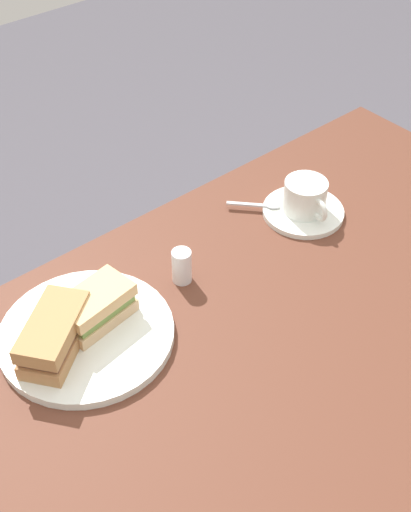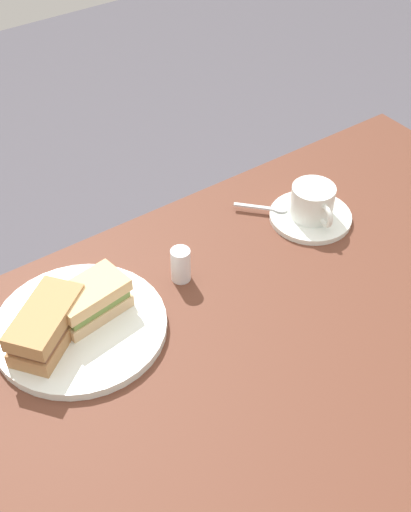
{
  "view_description": "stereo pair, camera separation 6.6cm",
  "coord_description": "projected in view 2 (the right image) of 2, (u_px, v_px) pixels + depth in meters",
  "views": [
    {
      "loc": [
        -0.53,
        -0.41,
        1.53
      ],
      "look_at": [
        -0.01,
        0.22,
        0.79
      ],
      "focal_mm": 47.4,
      "sensor_mm": 36.0,
      "label": 1
    },
    {
      "loc": [
        -0.48,
        -0.45,
        1.53
      ],
      "look_at": [
        -0.01,
        0.22,
        0.79
      ],
      "focal_mm": 47.4,
      "sensor_mm": 36.0,
      "label": 2
    }
  ],
  "objects": [
    {
      "name": "coffee_saucer",
      "position": [
        310.0,
        217.0,
        1.21
      ],
      "size": [
        0.15,
        0.15,
        0.01
      ],
      "primitive_type": "cylinder",
      "color": "white",
      "rests_on": "dining_table"
    },
    {
      "name": "sandwich_back",
      "position": [
        47.0,
        325.0,
        0.97
      ],
      "size": [
        0.14,
        0.13,
        0.06
      ],
      "color": "#B17D4D",
      "rests_on": "sandwich_plate"
    },
    {
      "name": "sandwich_plate",
      "position": [
        80.0,
        327.0,
        1.01
      ],
      "size": [
        0.26,
        0.26,
        0.01
      ],
      "primitive_type": "cylinder",
      "color": "white",
      "rests_on": "dining_table"
    },
    {
      "name": "dining_table",
      "position": [
        289.0,
        401.0,
        1.08
      ],
      "size": [
        1.19,
        0.8,
        0.76
      ],
      "color": "brown",
      "rests_on": "ground_plane"
    },
    {
      "name": "coffee_cup",
      "position": [
        313.0,
        201.0,
        1.19
      ],
      "size": [
        0.08,
        0.1,
        0.06
      ],
      "color": "white",
      "rests_on": "coffee_saucer"
    },
    {
      "name": "spoon",
      "position": [
        270.0,
        208.0,
        1.22
      ],
      "size": [
        0.08,
        0.08,
        0.01
      ],
      "color": "silver",
      "rests_on": "coffee_saucer"
    },
    {
      "name": "salt_shaker",
      "position": [
        181.0,
        265.0,
        1.08
      ],
      "size": [
        0.03,
        0.03,
        0.06
      ],
      "primitive_type": "cylinder",
      "color": "silver",
      "rests_on": "dining_table"
    },
    {
      "name": "sandwich_front",
      "position": [
        91.0,
        300.0,
        1.01
      ],
      "size": [
        0.12,
        0.08,
        0.05
      ],
      "color": "#D8B080",
      "rests_on": "sandwich_plate"
    }
  ]
}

